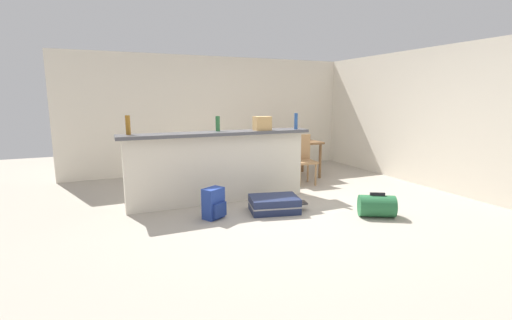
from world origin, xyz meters
The scene contains 15 objects.
ground_plane centered at (0.00, 0.00, -0.03)m, with size 13.00×13.00×0.05m, color #ADA393.
wall_back centered at (0.00, 3.05, 1.25)m, with size 6.60×0.10×2.50m, color silver.
wall_right centered at (3.05, 0.30, 1.25)m, with size 0.10×6.00×2.50m, color silver.
partition_half_wall centered at (-0.79, 0.58, 0.53)m, with size 2.80×0.20×1.06m, color silver.
bar_countertop centered at (-0.79, 0.58, 1.08)m, with size 2.96×0.40×0.05m, color #4C4C51.
bottle_amber centered at (-2.08, 0.68, 1.24)m, with size 0.07×0.07×0.27m, color #9E661E.
bottle_green centered at (-0.77, 0.67, 1.22)m, with size 0.07×0.07×0.23m, color #2D6B38.
bottle_blue centered at (0.51, 0.49, 1.24)m, with size 0.06×0.06×0.26m, color #284C89.
grocery_bag centered at (-0.08, 0.53, 1.22)m, with size 0.26×0.18×0.22m, color tan.
dining_table centered at (1.10, 1.70, 0.65)m, with size 1.10×0.80×0.74m.
dining_chair_near_partition centered at (1.03, 1.11, 0.52)m, with size 0.43×0.43×0.93m.
dining_chair_far_side centered at (1.13, 2.29, 0.52)m, with size 0.40×0.40×0.93m.
suitcase_flat_navy centered at (-0.22, -0.20, 0.11)m, with size 0.88×0.63×0.22m.
duffel_bag_green centered at (0.98, -0.95, 0.15)m, with size 0.57×0.50×0.34m.
backpack_blue centered at (-1.09, -0.12, 0.20)m, with size 0.33×0.33×0.42m.
Camera 1 is at (-2.41, -4.58, 1.63)m, focal length 24.83 mm.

